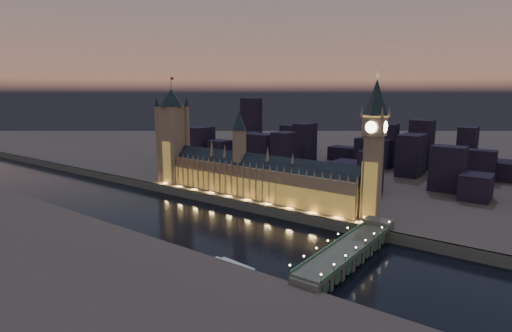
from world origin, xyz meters
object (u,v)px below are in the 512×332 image
Objects in this scene: westminster_bridge at (350,251)px; palace_of_westminster at (256,177)px; river_boat at (235,269)px; victoria_tower at (173,131)px; elizabeth_tower at (374,138)px.

palace_of_westminster is at bearing 151.69° from westminster_bridge.
river_boat is (73.86, -119.74, -24.81)m from palace_of_westminster.
elizabeth_tower is (218.00, 0.01, 7.19)m from victoria_tower.
palace_of_westminster is 142.86m from river_boat.
palace_of_westminster reaches higher than westminster_bridge.
elizabeth_tower is 2.26× the size of river_boat.
river_boat is (-34.47, -119.92, -67.89)m from elizabeth_tower.
victoria_tower is 227.48m from river_boat.
elizabeth_tower is 142.05m from river_boat.
victoria_tower reaches higher than river_boat.
westminster_bridge reaches higher than river_boat.
victoria_tower reaches higher than palace_of_westminster.
elizabeth_tower is at bearing 73.96° from river_boat.
palace_of_westminster is 1.83× the size of elizabeth_tower.
elizabeth_tower is 0.97× the size of westminster_bridge.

